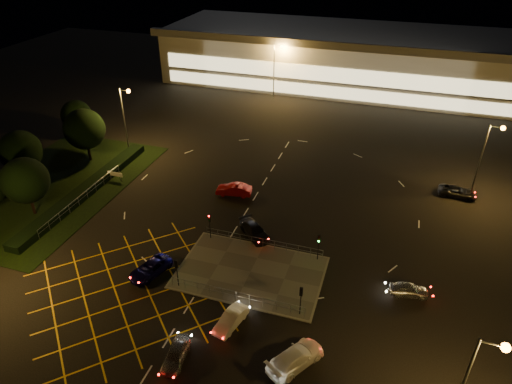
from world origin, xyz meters
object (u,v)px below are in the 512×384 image
(signal_se, at_px, (301,295))
(car_near_silver, at_px, (176,354))
(car_right_silver, at_px, (409,290))
(car_circ_red, at_px, (234,190))
(signal_ne, at_px, (319,242))
(car_east_grey, at_px, (457,192))
(car_queue_white, at_px, (231,320))
(car_far_dkgrey, at_px, (255,230))
(signal_sw, at_px, (177,267))
(signal_nw, at_px, (210,221))
(car_approach_white, at_px, (296,357))
(car_left_blue, at_px, (150,269))

(signal_se, xyz_separation_m, car_near_silver, (-8.38, -7.79, -1.71))
(car_right_silver, height_order, car_circ_red, car_circ_red)
(signal_ne, xyz_separation_m, car_east_grey, (14.43, 17.91, -1.72))
(signal_ne, xyz_separation_m, car_right_silver, (9.16, -2.34, -1.74))
(signal_ne, relative_size, car_near_silver, 0.82)
(car_queue_white, relative_size, car_right_silver, 1.06)
(signal_se, height_order, car_far_dkgrey, signal_se)
(signal_se, relative_size, car_circ_red, 0.69)
(car_near_silver, xyz_separation_m, car_queue_white, (2.92, 4.78, -0.01))
(signal_sw, distance_m, signal_nw, 7.99)
(car_near_silver, xyz_separation_m, car_approach_white, (9.24, 2.57, 0.10))
(car_near_silver, bearing_deg, signal_nw, 96.88)
(car_approach_white, bearing_deg, signal_ne, -53.15)
(signal_ne, xyz_separation_m, car_far_dkgrey, (-7.55, 2.04, -1.68))
(car_near_silver, distance_m, car_left_blue, 11.12)
(car_east_grey, bearing_deg, signal_ne, 144.51)
(car_far_dkgrey, distance_m, car_right_silver, 17.27)
(signal_nw, height_order, car_approach_white, signal_nw)
(car_approach_white, bearing_deg, car_queue_white, 13.79)
(signal_sw, bearing_deg, car_far_dkgrey, -113.95)
(car_far_dkgrey, height_order, car_circ_red, car_circ_red)
(signal_sw, bearing_deg, car_near_silver, 114.95)
(signal_ne, bearing_deg, car_far_dkgrey, 164.87)
(car_queue_white, bearing_deg, signal_sw, 168.80)
(signal_nw, distance_m, car_left_blue, 8.17)
(car_queue_white, xyz_separation_m, car_approach_white, (6.31, -2.22, 0.11))
(car_queue_white, height_order, car_approach_white, car_approach_white)
(signal_ne, relative_size, car_left_blue, 0.67)
(car_circ_red, bearing_deg, car_right_silver, 52.99)
(car_circ_red, height_order, car_east_grey, car_circ_red)
(signal_sw, relative_size, car_right_silver, 0.85)
(car_near_silver, distance_m, car_right_silver, 22.09)
(signal_ne, bearing_deg, car_circ_red, 143.21)
(car_right_silver, bearing_deg, signal_ne, 66.50)
(car_east_grey, distance_m, car_approach_white, 33.95)
(signal_sw, relative_size, car_queue_white, 0.80)
(car_queue_white, bearing_deg, car_approach_white, -5.87)
(signal_ne, xyz_separation_m, car_queue_white, (-5.45, -10.99, -1.72))
(signal_sw, bearing_deg, car_right_silver, -165.05)
(signal_ne, distance_m, car_queue_white, 12.39)
(car_circ_red, bearing_deg, car_far_dkgrey, 26.23)
(signal_nw, bearing_deg, signal_ne, 0.00)
(signal_ne, height_order, car_queue_white, signal_ne)
(car_far_dkgrey, relative_size, car_east_grey, 1.01)
(car_right_silver, relative_size, car_circ_red, 0.81)
(car_left_blue, height_order, car_right_silver, car_left_blue)
(signal_se, distance_m, car_far_dkgrey, 12.66)
(signal_nw, bearing_deg, car_circ_red, 94.53)
(signal_ne, height_order, car_right_silver, signal_ne)
(car_approach_white, bearing_deg, car_right_silver, -94.22)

